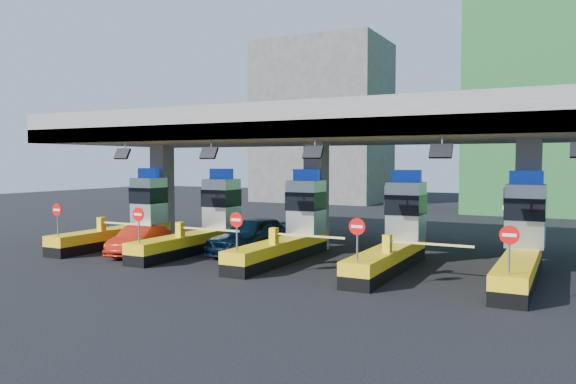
% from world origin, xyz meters
% --- Properties ---
extents(ground, '(120.00, 120.00, 0.00)m').
position_xyz_m(ground, '(0.00, 0.00, 0.00)').
color(ground, black).
rests_on(ground, ground).
extents(toll_canopy, '(28.00, 12.09, 7.00)m').
position_xyz_m(toll_canopy, '(0.00, 2.87, 6.13)').
color(toll_canopy, slate).
rests_on(toll_canopy, ground).
extents(toll_lane_far_left, '(4.43, 8.00, 4.16)m').
position_xyz_m(toll_lane_far_left, '(-10.00, 0.28, 1.40)').
color(toll_lane_far_left, black).
rests_on(toll_lane_far_left, ground).
extents(toll_lane_left, '(4.43, 8.00, 4.16)m').
position_xyz_m(toll_lane_left, '(-5.00, 0.28, 1.40)').
color(toll_lane_left, black).
rests_on(toll_lane_left, ground).
extents(toll_lane_center, '(4.43, 8.00, 4.16)m').
position_xyz_m(toll_lane_center, '(0.00, 0.28, 1.40)').
color(toll_lane_center, black).
rests_on(toll_lane_center, ground).
extents(toll_lane_right, '(4.43, 8.00, 4.16)m').
position_xyz_m(toll_lane_right, '(5.00, 0.28, 1.40)').
color(toll_lane_right, black).
rests_on(toll_lane_right, ground).
extents(toll_lane_far_right, '(4.43, 8.00, 4.16)m').
position_xyz_m(toll_lane_far_right, '(10.00, 0.28, 1.40)').
color(toll_lane_far_right, black).
rests_on(toll_lane_far_right, ground).
extents(bg_building_concrete, '(14.00, 10.00, 18.00)m').
position_xyz_m(bg_building_concrete, '(-14.00, 36.00, 9.00)').
color(bg_building_concrete, '#4C4C49').
rests_on(bg_building_concrete, ground).
extents(van, '(2.61, 5.55, 1.83)m').
position_xyz_m(van, '(-2.22, 0.26, 0.92)').
color(van, black).
rests_on(van, ground).
extents(red_car, '(2.54, 4.53, 1.42)m').
position_xyz_m(red_car, '(-7.03, -2.31, 0.71)').
color(red_car, '#AB1E0D').
rests_on(red_car, ground).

